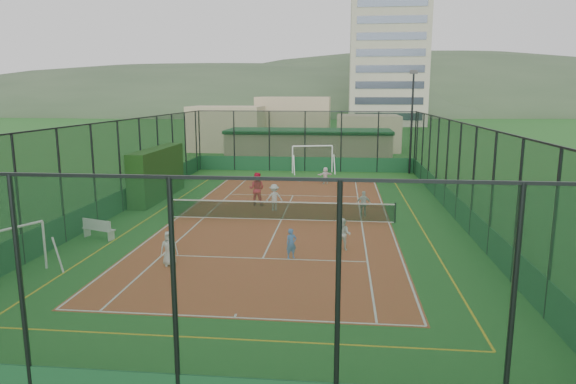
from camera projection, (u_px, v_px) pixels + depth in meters
name	position (u px, v px, depth m)	size (l,w,h in m)	color
ground	(281.00, 220.00, 26.57)	(300.00, 300.00, 0.00)	#205C1F
court_slab	(281.00, 220.00, 26.57)	(11.17, 23.97, 0.01)	#A64024
tennis_net	(281.00, 210.00, 26.47)	(11.67, 0.12, 1.06)	black
perimeter_fence	(281.00, 172.00, 26.10)	(18.12, 34.12, 5.00)	black
floodlight_ne	(412.00, 123.00, 41.13)	(0.60, 0.26, 8.25)	black
clubhouse	(309.00, 146.00, 47.76)	(15.20, 7.20, 3.15)	tan
apartment_tower	(388.00, 50.00, 102.60)	(15.00, 12.00, 30.00)	beige
distant_hills	(333.00, 113.00, 173.07)	(200.00, 60.00, 24.00)	#384C33
hedge_left	(158.00, 173.00, 31.79)	(1.07, 7.12, 3.12)	black
white_bench	(99.00, 228.00, 23.10)	(1.66, 0.46, 0.93)	white
futsal_goal_near	(9.00, 255.00, 17.87)	(0.82, 2.82, 1.82)	white
futsal_goal_far	(312.00, 159.00, 42.14)	(3.42, 0.99, 2.21)	white
child_near_left	(169.00, 248.00, 19.38)	(0.65, 0.43, 1.34)	silver
child_near_mid	(291.00, 244.00, 20.25)	(0.44, 0.29, 1.20)	#4A75D2
child_near_right	(343.00, 234.00, 21.30)	(0.66, 0.51, 1.35)	white
child_far_left	(274.00, 197.00, 28.49)	(0.96, 0.55, 1.49)	silver
child_far_right	(364.00, 204.00, 27.18)	(0.80, 0.33, 1.37)	silver
child_far_back	(325.00, 175.00, 37.00)	(1.12, 0.36, 1.21)	silver
coach	(257.00, 189.00, 29.81)	(0.94, 0.73, 1.93)	#B4132F
tennis_balls	(281.00, 212.00, 28.02)	(5.16, 1.38, 0.07)	#CCE033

